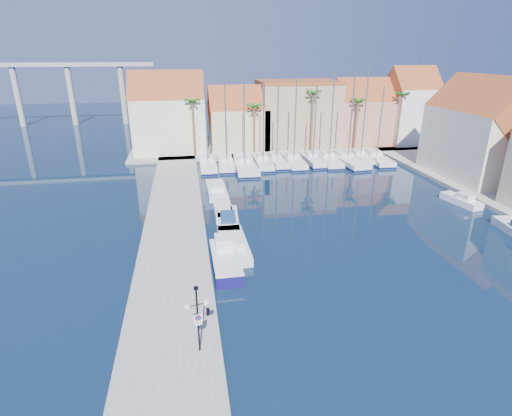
{
  "coord_description": "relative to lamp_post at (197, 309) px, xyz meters",
  "views": [
    {
      "loc": [
        -7.27,
        -23.83,
        16.55
      ],
      "look_at": [
        -1.25,
        10.44,
        3.0
      ],
      "focal_mm": 28.0,
      "sensor_mm": 36.0,
      "label": 1
    }
  ],
  "objects": [
    {
      "name": "palm_1",
      "position": [
        11.27,
        47.04,
        4.81
      ],
      "size": [
        2.6,
        2.6,
        9.15
      ],
      "color": "brown",
      "rests_on": "shore_north"
    },
    {
      "name": "motorboat_west_1",
      "position": [
        3.68,
        18.92,
        -2.82
      ],
      "size": [
        2.58,
        6.78,
        1.4
      ],
      "rotation": [
        0.0,
        0.0,
        -0.07
      ],
      "color": "white",
      "rests_on": "ground"
    },
    {
      "name": "lamp_post",
      "position": [
        0.0,
        0.0,
        0.0
      ],
      "size": [
        1.44,
        0.6,
        4.3
      ],
      "rotation": [
        0.0,
        0.0,
        0.2
      ],
      "color": "black",
      "rests_on": "quay_west"
    },
    {
      "name": "building_2",
      "position": [
        20.27,
        53.04,
        2.93
      ],
      "size": [
        14.2,
        10.2,
        11.5
      ],
      "color": "#987E5D",
      "rests_on": "shore_north"
    },
    {
      "name": "sailboat_2",
      "position": [
        8.51,
        40.21,
        -2.74
      ],
      "size": [
        3.42,
        12.11,
        14.98
      ],
      "rotation": [
        0.0,
        0.0,
        -0.02
      ],
      "color": "white",
      "rests_on": "ground"
    },
    {
      "name": "palm_3",
      "position": [
        29.27,
        47.04,
        5.28
      ],
      "size": [
        2.6,
        2.6,
        9.65
      ],
      "color": "brown",
      "rests_on": "shore_north"
    },
    {
      "name": "building_4",
      "position": [
        41.27,
        51.04,
        3.64
      ],
      "size": [
        8.3,
        8.0,
        14.0
      ],
      "color": "white",
      "rests_on": "shore_north"
    },
    {
      "name": "sailboat_1",
      "position": [
        5.94,
        41.38,
        -2.73
      ],
      "size": [
        3.15,
        9.17,
        12.33
      ],
      "rotation": [
        0.0,
        0.0,
        -0.09
      ],
      "color": "white",
      "rests_on": "ground"
    },
    {
      "name": "motorboat_west_3",
      "position": [
        3.35,
        28.92,
        -2.82
      ],
      "size": [
        2.31,
        7.09,
        1.4
      ],
      "rotation": [
        0.0,
        0.0,
        0.01
      ],
      "color": "white",
      "rests_on": "ground"
    },
    {
      "name": "sailboat_0",
      "position": [
        3.02,
        41.38,
        -2.73
      ],
      "size": [
        2.63,
        9.46,
        12.76
      ],
      "rotation": [
        0.0,
        0.0,
        -0.01
      ],
      "color": "white",
      "rests_on": "ground"
    },
    {
      "name": "building_1",
      "position": [
        9.27,
        52.04,
        1.97
      ],
      "size": [
        10.3,
        8.0,
        11.0
      ],
      "color": "beige",
      "rests_on": "shore_north"
    },
    {
      "name": "palm_0",
      "position": [
        1.27,
        47.04,
        5.75
      ],
      "size": [
        2.6,
        2.6,
        10.15
      ],
      "color": "brown",
      "rests_on": "shore_north"
    },
    {
      "name": "sailboat_3",
      "position": [
        11.61,
        41.29,
        -2.71
      ],
      "size": [
        2.92,
        9.46,
        13.49
      ],
      "rotation": [
        0.0,
        0.0,
        -0.05
      ],
      "color": "white",
      "rests_on": "ground"
    },
    {
      "name": "fishing_boat",
      "position": [
        2.54,
        10.31,
        -2.58
      ],
      "size": [
        2.19,
        6.42,
        2.24
      ],
      "rotation": [
        0.0,
        0.0,
        0.01
      ],
      "color": "#160F58",
      "rests_on": "ground"
    },
    {
      "name": "motorboat_east_1",
      "position": [
        31.29,
        20.17,
        -2.82
      ],
      "size": [
        2.51,
        5.21,
        1.4
      ],
      "rotation": [
        0.0,
        0.0,
        0.19
      ],
      "color": "white",
      "rests_on": "ground"
    },
    {
      "name": "palm_4",
      "position": [
        37.27,
        47.04,
        6.22
      ],
      "size": [
        2.6,
        2.6,
        10.65
      ],
      "color": "brown",
      "rests_on": "shore_north"
    },
    {
      "name": "sailboat_7",
      "position": [
        22.35,
        41.06,
        -2.72
      ],
      "size": [
        3.43,
        10.08,
        13.84
      ],
      "rotation": [
        0.0,
        0.0,
        -0.08
      ],
      "color": "white",
      "rests_on": "ground"
    },
    {
      "name": "quay_west",
      "position": [
        -1.73,
        18.54,
        -3.07
      ],
      "size": [
        6.0,
        77.0,
        0.5
      ],
      "primitive_type": "cube",
      "color": "gray",
      "rests_on": "ground"
    },
    {
      "name": "viaduct",
      "position": [
        -31.8,
        87.04,
        6.92
      ],
      "size": [
        48.0,
        2.2,
        14.45
      ],
      "color": "#9E9E99",
      "rests_on": "ground"
    },
    {
      "name": "palm_2",
      "position": [
        21.27,
        47.04,
        6.69
      ],
      "size": [
        2.6,
        2.6,
        11.15
      ],
      "color": "brown",
      "rests_on": "shore_north"
    },
    {
      "name": "sailboat_8",
      "position": [
        25.1,
        40.39,
        -2.74
      ],
      "size": [
        3.86,
        11.58,
        14.37
      ],
      "rotation": [
        0.0,
        0.0,
        0.08
      ],
      "color": "white",
      "rests_on": "ground"
    },
    {
      "name": "sailboat_5",
      "position": [
        16.59,
        41.38,
        -2.72
      ],
      "size": [
        3.09,
        10.12,
        13.68
      ],
      "rotation": [
        0.0,
        0.0,
        -0.04
      ],
      "color": "white",
      "rests_on": "ground"
    },
    {
      "name": "building_0",
      "position": [
        -2.73,
        52.04,
        3.2
      ],
      "size": [
        12.3,
        9.0,
        13.5
      ],
      "color": "beige",
      "rests_on": "shore_north"
    },
    {
      "name": "motorboat_west_2",
      "position": [
        3.49,
        21.98,
        -2.82
      ],
      "size": [
        1.98,
        5.99,
        1.4
      ],
      "rotation": [
        0.0,
        0.0,
        -0.01
      ],
      "color": "white",
      "rests_on": "ground"
    },
    {
      "name": "building_6",
      "position": [
        39.27,
        29.04,
        3.2
      ],
      "size": [
        9.0,
        14.3,
        13.5
      ],
      "color": "beige",
      "rests_on": "shore_east"
    },
    {
      "name": "sailboat_4",
      "position": [
        13.85,
        41.63,
        -2.72
      ],
      "size": [
        2.65,
        8.77,
        11.98
      ],
      "rotation": [
        0.0,
        0.0,
        0.04
      ],
      "color": "white",
      "rests_on": "ground"
    },
    {
      "name": "sailboat_6",
      "position": [
        19.76,
        41.38,
        -2.73
      ],
      "size": [
        2.48,
        8.78,
        12.0
      ],
      "rotation": [
        0.0,
        0.0,
        -0.02
      ],
      "color": "white",
      "rests_on": "ground"
    },
    {
      "name": "motorboat_west_0",
      "position": [
        3.62,
        13.24,
        -2.82
      ],
      "size": [
        2.39,
        7.22,
        1.4
      ],
      "rotation": [
        0.0,
        0.0,
        0.01
      ],
      "color": "white",
      "rests_on": "ground"
    },
    {
      "name": "building_3",
      "position": [
        32.27,
        52.04,
        2.53
      ],
      "size": [
        10.3,
        8.0,
        12.0
      ],
      "color": "tan",
      "rests_on": "shore_north"
    },
    {
      "name": "ground",
      "position": [
        7.27,
        5.04,
        -3.32
      ],
      "size": [
        260.0,
        260.0,
        0.0
      ],
      "primitive_type": "plane",
      "color": "black",
      "rests_on": "ground"
    },
    {
      "name": "sailboat_9",
      "position": [
        27.85,
        41.43,
        -2.66
      ],
      "size": [
        2.26,
        8.15,
        14.64
      ],
      "rotation": [
        0.0,
        0.0,
        0.01
      ],
      "color": "white",
      "rests_on": "ground"
    },
    {
      "name": "shore_north",
      "position": [
        17.27,
        53.04,
        -3.07
      ],
      "size": [
        54.0,
        16.0,
        0.5
      ],
      "primitive_type": "cube",
      "color": "gray",
      "rests_on": "ground"
    },
    {
      "name": "bollard",
      "position": [
        0.67,
        3.24,
        -2.55
      ],
      "size": [
        0.22,
        0.22,
        0.54
      ],
      "primitive_type": "cylinder",
      "color": "black",
      "rests_on": "quay_west"
    },
    {
      "name": "sailboat_10",
      "position": [
        30.3,
        40.8,
        -2.76
      ],
      "size": [
        3.54,
        10.68,
        11.77
      ],
      "rotation": [
        0.0,
        0.0,
        -0.07
      ],
      "color": "white",
      "rests_on": "ground"
    }
  ]
}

